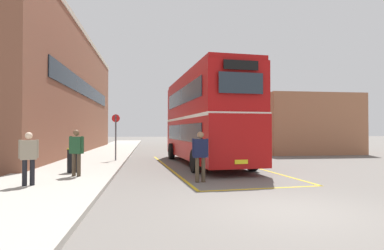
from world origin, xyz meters
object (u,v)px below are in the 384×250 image
Objects in this scene: double_decker_bus at (205,117)px; litter_bin at (73,160)px; pedestrian_waiting_near at (76,149)px; pedestrian_waiting_far at (29,155)px; single_deck_bus at (204,132)px; pedestrian_boarding at (200,153)px; bus_stop_sign at (116,133)px.

double_decker_bus reaches higher than litter_bin.
pedestrian_waiting_far is at bearing -119.13° from pedestrian_waiting_near.
single_deck_bus is at bearing 68.57° from litter_bin.
double_decker_bus is 6.19× the size of pedestrian_waiting_near.
pedestrian_boarding is at bearing -24.60° from litter_bin.
litter_bin is at bearing 108.05° from pedestrian_waiting_near.
double_decker_bus is 6.49× the size of pedestrian_waiting_far.
double_decker_bus is at bearing 39.76° from pedestrian_waiting_near.
pedestrian_waiting_near is 1.78× the size of litter_bin.
single_deck_bus is 29.08m from pedestrian_waiting_far.
single_deck_bus is 26.94m from pedestrian_boarding.
pedestrian_waiting_near reaches higher than litter_bin.
pedestrian_waiting_near is 2.04m from pedestrian_waiting_far.
bus_stop_sign reaches higher than pedestrian_waiting_near.
bus_stop_sign is (1.14, 4.83, 1.07)m from litter_bin.
pedestrian_waiting_far is at bearing -135.66° from double_decker_bus.
pedestrian_waiting_far reaches higher than litter_bin.
single_deck_bus is at bearing 80.23° from double_decker_bus.
single_deck_bus is at bearing 66.69° from bus_stop_sign.
bus_stop_sign reaches higher than litter_bin.
pedestrian_waiting_near is (-9.18, -25.45, -0.52)m from single_deck_bus.
single_deck_bus reaches higher than pedestrian_waiting_far.
bus_stop_sign reaches higher than pedestrian_waiting_far.
pedestrian_waiting_near is 1.29m from litter_bin.
bus_stop_sign is (1.77, 7.74, 0.62)m from pedestrian_waiting_far.
pedestrian_boarding is at bearing -62.65° from bus_stop_sign.
pedestrian_waiting_far is 3.01m from litter_bin.
pedestrian_waiting_far is 7.96m from bus_stop_sign.
pedestrian_waiting_near reaches higher than pedestrian_waiting_far.
pedestrian_boarding is 5.27m from litter_bin.
single_deck_bus reaches higher than bus_stop_sign.
double_decker_bus is 4.09× the size of bus_stop_sign.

